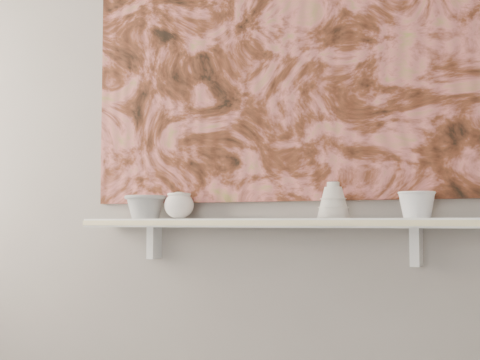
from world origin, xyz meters
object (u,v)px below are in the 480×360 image
Objects in this scene: painting at (274,46)px; bowl_grey at (146,207)px; bell_vessel at (333,200)px; cup_cream at (179,205)px; shelf at (265,223)px; bowl_white at (417,205)px.

painting is 9.59× the size of bowl_grey.
bell_vessel is (0.24, -0.08, -0.55)m from painting.
bowl_grey is at bearing 180.00° from bell_vessel.
cup_cream is at bearing 0.00° from bowl_grey.
painting is at bearing 90.00° from shelf.
cup_cream reaches higher than shelf.
bowl_grey is at bearing -170.60° from painting.
bowl_grey is 0.99m from bowl_white.
cup_cream reaches higher than bowl_grey.
bowl_white is (0.85, 0.00, -0.01)m from cup_cream.
painting is 14.17× the size of cup_cream.
cup_cream is (-0.34, -0.08, -0.56)m from painting.
painting reaches higher than shelf.
painting reaches higher than bowl_white.
shelf is at bearing 0.00° from bowl_grey.
bell_vessel is 1.04× the size of bowl_white.
shelf is 11.90× the size of bell_vessel.
painting reaches higher than bell_vessel.
shelf is 0.63m from painting.
bowl_white is (0.27, 0.00, -0.02)m from bell_vessel.
cup_cream is 0.85m from bowl_white.
shelf is 8.95× the size of bowl_grey.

